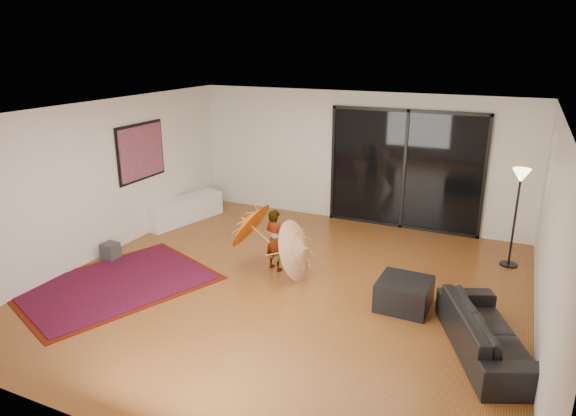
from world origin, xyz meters
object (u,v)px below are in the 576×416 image
Objects in this scene: media_console at (184,210)px; ottoman at (404,294)px; child at (275,240)px; sofa at (488,332)px.

ottoman is at bearing -5.01° from media_console.
sofa is at bearing -178.14° from child.
sofa reaches higher than media_console.
ottoman is at bearing 35.21° from sofa.
child reaches higher than sofa.
ottoman is 0.69× the size of child.
media_console reaches higher than ottoman.
sofa is 1.37m from ottoman.
sofa reaches higher than ottoman.
sofa is 2.66× the size of ottoman.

